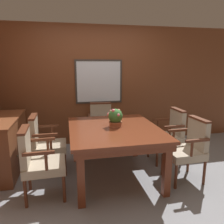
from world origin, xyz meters
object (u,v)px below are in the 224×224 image
chair_head_far (101,124)px  chair_right_near (189,147)px  chair_left_near (38,160)px  sideboard_cabinet (3,145)px  potted_plant (115,118)px  dining_table (114,134)px  chair_right_far (169,133)px  chair_left_far (44,142)px

chair_head_far → chair_right_near: (1.05, -1.44, 0.00)m
chair_left_near → sideboard_cabinet: size_ratio=0.70×
chair_head_far → potted_plant: size_ratio=3.36×
chair_left_near → chair_right_near: 2.08m
dining_table → chair_left_near: 1.11m
chair_right_far → dining_table: bearing=-71.9°
chair_left_near → sideboard_cabinet: (-0.63, 0.88, -0.08)m
chair_left_far → chair_left_near: bearing=178.2°
chair_right_far → sideboard_cabinet: 2.75m
dining_table → chair_left_far: chair_left_far is taller
chair_left_far → sideboard_cabinet: (-0.65, 0.22, -0.08)m
chair_left_far → potted_plant: (1.06, -0.28, 0.40)m
chair_left_far → chair_head_far: size_ratio=1.00×
dining_table → chair_head_far: 1.14m
chair_left_far → chair_right_far: bearing=-90.1°
chair_left_far → chair_right_near: size_ratio=1.00×
chair_right_near → sideboard_cabinet: (-2.71, 0.87, -0.08)m
dining_table → potted_plant: bearing=59.2°
chair_right_near → sideboard_cabinet: 2.85m
dining_table → potted_plant: 0.24m
chair_left_near → chair_head_far: same height
chair_right_far → potted_plant: (-1.03, -0.30, 0.40)m
chair_right_far → chair_right_near: bearing=-2.2°
chair_head_far → chair_left_far: bearing=-137.4°
chair_left_far → chair_left_near: size_ratio=1.00×
chair_left_near → chair_left_far: bearing=-3.2°
chair_left_far → chair_left_near: (-0.02, -0.66, 0.00)m
chair_left_far → chair_head_far: bearing=-52.4°
chair_left_far → chair_right_far: same height
dining_table → chair_right_near: bearing=-17.2°
dining_table → potted_plant: (0.03, 0.05, 0.23)m
chair_right_far → chair_right_near: (-0.03, -0.66, 0.00)m
chair_left_near → potted_plant: potted_plant is taller
chair_right_far → chair_left_near: size_ratio=1.00×
chair_right_near → potted_plant: potted_plant is taller
chair_head_far → sideboard_cabinet: 1.76m
potted_plant → dining_table: bearing=-120.8°
chair_left_far → sideboard_cabinet: bearing=71.2°
dining_table → chair_head_far: (-0.01, 1.13, -0.16)m
chair_left_near → sideboard_cabinet: chair_left_near is taller
chair_right_near → potted_plant: bearing=-112.4°
chair_head_far → sideboard_cabinet: bearing=-156.2°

